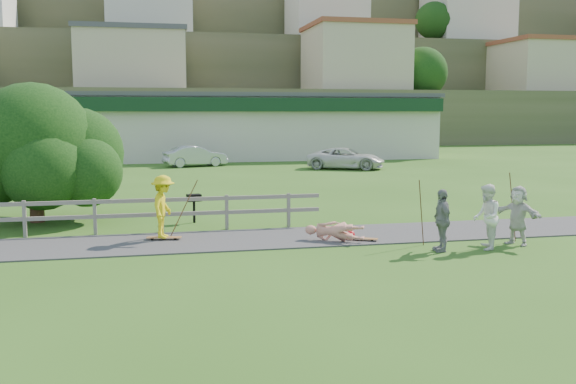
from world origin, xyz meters
name	(u,v)px	position (x,y,z in m)	size (l,w,h in m)	color
ground	(242,252)	(0.00, 0.00, 0.00)	(260.00, 260.00, 0.00)	#305C1A
path	(234,240)	(0.00, 1.50, 0.02)	(34.00, 3.00, 0.04)	#3C3C3F
fence	(73,212)	(-4.62, 3.30, 0.72)	(15.05, 0.10, 1.10)	slate
strip_mall	(228,125)	(4.00, 34.94, 2.58)	(32.50, 10.75, 5.10)	beige
hillside	(160,45)	(0.00, 91.31, 14.41)	(220.00, 67.00, 47.50)	#434C2D
skater_rider	(163,210)	(-1.99, 1.88, 0.90)	(1.17, 0.67, 1.81)	yellow
skater_fallen	(334,232)	(2.76, 0.65, 0.31)	(1.69, 0.41, 0.62)	tan
spectator_a	(487,217)	(6.49, -1.13, 0.89)	(0.86, 0.67, 1.77)	white
spectator_b	(442,220)	(5.21, -1.09, 0.84)	(0.98, 0.41, 1.67)	gray
spectator_d	(518,215)	(7.65, -0.77, 0.83)	(1.54, 0.49, 1.66)	silver
car_silver	(195,156)	(0.75, 27.06, 0.69)	(1.47, 4.22, 1.39)	#B9BBC1
car_white	(346,158)	(10.11, 22.93, 0.69)	(2.29, 4.96, 1.38)	silver
tree	(35,172)	(-6.09, 6.05, 1.69)	(6.43, 6.43, 3.38)	black
bbq	(194,209)	(-0.92, 4.75, 0.48)	(0.44, 0.34, 0.96)	black
longboard_rider	(164,239)	(-1.99, 1.88, 0.05)	(0.99, 0.24, 0.11)	#936130
longboard_fallen	(362,240)	(3.56, 0.55, 0.05)	(0.89, 0.22, 0.10)	#936130
helmet	(351,235)	(3.36, 1.00, 0.13)	(0.25, 0.25, 0.25)	red
pole_rider	(184,206)	(-1.39, 2.28, 0.95)	(0.03, 0.03, 1.90)	brown
pole_spec_left	(421,213)	(4.99, -0.26, 0.92)	(0.03, 0.03, 1.85)	brown
pole_spec_right	(513,207)	(7.76, -0.32, 1.01)	(0.03, 0.03, 2.01)	brown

